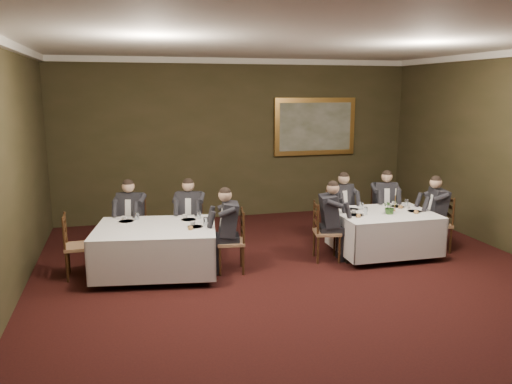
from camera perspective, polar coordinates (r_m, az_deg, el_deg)
name	(u,v)px	position (r m, az deg, el deg)	size (l,w,h in m)	color
ground	(324,304)	(6.95, 7.76, -12.58)	(10.00, 10.00, 0.00)	black
ceiling	(332,33)	(6.38, 8.65, 17.48)	(8.00, 10.00, 0.10)	silver
back_wall	(239,139)	(11.16, -2.01, 6.02)	(8.00, 0.10, 3.50)	#302D18
crown_molding	(332,39)	(6.37, 8.63, 16.94)	(8.00, 10.00, 0.12)	white
table_main	(383,230)	(8.94, 14.37, -4.23)	(1.71, 1.32, 0.67)	black
table_second	(156,246)	(7.94, -11.34, -6.10)	(2.05, 1.69, 0.67)	black
chair_main_backleft	(339,228)	(9.54, 9.48, -4.06)	(0.50, 0.48, 1.00)	#97704D
diner_main_backleft	(340,216)	(9.47, 9.57, -2.74)	(0.47, 0.54, 1.35)	black
chair_main_backright	(383,225)	(9.93, 14.29, -3.65)	(0.52, 0.50, 1.00)	#97704D
diner_main_backright	(384,213)	(9.86, 14.38, -2.39)	(0.49, 0.55, 1.35)	black
chair_main_endleft	(326,244)	(8.55, 7.99, -5.85)	(0.50, 0.52, 1.00)	#97704D
diner_main_endleft	(327,231)	(8.49, 8.11, -4.38)	(0.55, 0.49, 1.35)	black
chair_main_endright	(437,235)	(9.52, 19.98, -4.64)	(0.51, 0.52, 1.00)	#97704D
diner_main_endright	(437,223)	(9.46, 20.01, -3.32)	(0.56, 0.49, 1.35)	black
chair_sec_backleft	(133,240)	(8.95, -13.90, -5.29)	(0.56, 0.55, 1.00)	#97704D
diner_sec_backleft	(132,227)	(8.88, -13.99, -3.90)	(0.54, 0.59, 1.35)	black
chair_sec_backright	(190,238)	(8.86, -7.50, -5.22)	(0.54, 0.53, 1.00)	#97704D
diner_sec_backright	(190,225)	(8.79, -7.55, -3.81)	(0.52, 0.57, 1.35)	black
chair_sec_endright	(232,254)	(7.96, -2.80, -7.09)	(0.48, 0.50, 1.00)	#97704D
diner_sec_endright	(231,240)	(7.89, -2.90, -5.52)	(0.54, 0.47, 1.35)	black
chair_sec_endleft	(79,259)	(8.19, -19.55, -7.23)	(0.43, 0.45, 1.00)	#97704D
centerpiece	(390,206)	(8.75, 15.07, -1.57)	(0.24, 0.21, 0.27)	#2D5926
candlestick	(395,202)	(8.98, 15.61, -1.16)	(0.06, 0.06, 0.42)	#C2873B
place_setting_table_main	(354,207)	(9.01, 11.11, -1.69)	(0.33, 0.31, 0.14)	white
place_setting_table_second	(129,219)	(8.31, -14.26, -2.96)	(0.33, 0.31, 0.14)	white
painting	(315,127)	(11.62, 6.75, 7.43)	(1.94, 0.09, 1.30)	#BA8944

